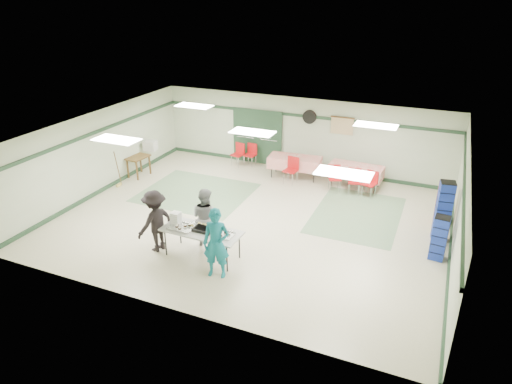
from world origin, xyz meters
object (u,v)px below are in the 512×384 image
at_px(chair_loose_b, 239,152).
at_px(broom, 118,168).
at_px(chair_c, 371,181).
at_px(crate_stack_red, 443,204).
at_px(dining_table_b, 295,162).
at_px(chair_d, 292,167).
at_px(chair_loose_a, 251,152).
at_px(serving_table, 202,232).
at_px(chair_b, 334,175).
at_px(printer_table, 138,160).
at_px(chair_a, 355,178).
at_px(volunteer_dark, 155,221).
at_px(crate_stack_blue_b, 439,238).
at_px(dining_table_a, 356,171).
at_px(office_printer, 150,145).
at_px(volunteer_teal, 216,244).
at_px(crate_stack_blue_a, 443,212).
at_px(volunteer_grey, 205,217).

distance_m(chair_loose_b, broom, 4.54).
bearing_deg(chair_c, crate_stack_red, -10.20).
height_order(dining_table_b, chair_d, chair_d).
relative_size(chair_c, chair_loose_a, 1.00).
distance_m(serving_table, chair_loose_a, 6.66).
relative_size(chair_b, printer_table, 1.00).
height_order(dining_table_b, chair_c, chair_c).
distance_m(chair_d, broom, 5.98).
relative_size(chair_a, chair_b, 0.98).
xyz_separation_m(volunteer_dark, chair_d, (1.77, 5.61, -0.26)).
height_order(dining_table_b, printer_table, dining_table_b).
height_order(serving_table, volunteer_dark, volunteer_dark).
bearing_deg(serving_table, chair_a, 65.26).
xyz_separation_m(volunteer_dark, crate_stack_blue_b, (6.76, 2.41, -0.25)).
bearing_deg(chair_b, chair_c, -23.90).
relative_size(crate_stack_red, crate_stack_blue_b, 1.07).
distance_m(dining_table_a, chair_c, 0.84).
bearing_deg(volunteer_dark, chair_a, 160.94).
distance_m(chair_b, office_printer, 6.88).
bearing_deg(chair_a, crate_stack_blue_b, -60.59).
height_order(volunteer_teal, broom, volunteer_teal).
bearing_deg(crate_stack_blue_a, printer_table, 176.48).
relative_size(volunteer_teal, chair_d, 1.85).
height_order(chair_a, printer_table, chair_a).
xyz_separation_m(chair_c, chair_loose_a, (-4.73, 1.03, 0.00)).
bearing_deg(broom, chair_c, 10.65).
distance_m(chair_c, crate_stack_blue_a, 3.17).
bearing_deg(volunteer_teal, chair_loose_a, 94.79).
bearing_deg(printer_table, office_printer, 94.93).
height_order(serving_table, broom, broom).
height_order(chair_a, broom, broom).
bearing_deg(dining_table_a, serving_table, -110.41).
relative_size(volunteer_dark, crate_stack_red, 1.32).
bearing_deg(crate_stack_blue_b, chair_b, 137.47).
xyz_separation_m(chair_a, chair_d, (-2.20, 0.01, 0.05)).
distance_m(volunteer_dark, dining_table_a, 7.29).
relative_size(dining_table_a, chair_b, 2.10).
xyz_separation_m(volunteer_grey, chair_c, (3.46, 4.86, -0.28)).
relative_size(volunteer_grey, chair_loose_b, 1.83).
distance_m(dining_table_a, chair_loose_a, 4.14).
bearing_deg(printer_table, dining_table_b, 27.17).
relative_size(chair_c, crate_stack_red, 0.68).
relative_size(serving_table, volunteer_grey, 1.29).
distance_m(volunteer_grey, crate_stack_blue_a, 6.31).
xyz_separation_m(chair_loose_a, crate_stack_red, (6.99, -2.21, 0.10)).
height_order(dining_table_b, crate_stack_blue_a, crate_stack_blue_a).
bearing_deg(chair_loose_b, chair_d, -7.08).
xyz_separation_m(volunteer_teal, chair_d, (-0.22, 6.05, -0.29)).
xyz_separation_m(chair_loose_a, crate_stack_blue_b, (6.99, -4.22, 0.06)).
bearing_deg(serving_table, chair_b, 71.29).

